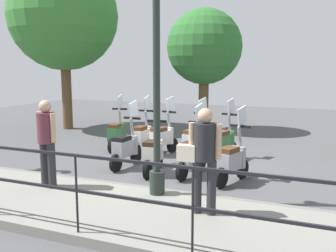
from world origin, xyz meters
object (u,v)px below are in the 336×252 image
object	(u,v)px
tree_large	(63,16)
scooter_far_0	(224,141)
tree_distant	(204,47)
scooter_far_2	(162,137)
scooter_near_0	(232,160)
pedestrian_distant	(47,137)
lamp_post_near	(157,78)
scooter_near_1	(192,154)
scooter_far_3	(142,136)
scooter_near_3	(126,147)
scooter_far_1	(195,140)
scooter_far_4	(117,133)
pedestrian_with_bag	(203,153)
scooter_near_2	(153,152)

from	to	relation	value
tree_large	scooter_far_0	bearing A→B (deg)	-110.53
tree_distant	scooter_far_2	size ratio (longest dim) A/B	2.83
tree_large	scooter_near_0	size ratio (longest dim) A/B	3.96
pedestrian_distant	scooter_far_0	size ratio (longest dim) A/B	1.03
lamp_post_near	tree_large	xyz separation A→B (m)	(5.80, 6.24, 1.97)
pedestrian_distant	scooter_near_1	size ratio (longest dim) A/B	1.03
scooter_near_0	scooter_far_3	world-z (taller)	same
scooter_near_3	scooter_far_0	size ratio (longest dim) A/B	1.00
tree_distant	tree_large	bearing A→B (deg)	106.92
pedestrian_distant	scooter_near_3	xyz separation A→B (m)	(2.17, -0.42, -0.60)
tree_distant	scooter_far_1	size ratio (longest dim) A/B	2.83
scooter_far_3	scooter_far_4	distance (m)	0.85
scooter_near_3	scooter_far_4	world-z (taller)	same
tree_large	scooter_far_1	world-z (taller)	tree_large
pedestrian_distant	scooter_far_3	distance (m)	3.68
scooter_far_3	scooter_far_4	bearing A→B (deg)	82.29
scooter_far_4	pedestrian_with_bag	bearing A→B (deg)	-145.40
pedestrian_distant	scooter_near_2	bearing A→B (deg)	161.74
pedestrian_with_bag	pedestrian_distant	xyz separation A→B (m)	(0.14, 2.98, 0.00)
tree_distant	scooter_far_2	xyz separation A→B (m)	(-4.05, -0.11, -2.51)
scooter_far_2	scooter_far_3	size ratio (longest dim) A/B	1.00
tree_distant	scooter_far_4	world-z (taller)	tree_distant
pedestrian_distant	scooter_far_2	world-z (taller)	pedestrian_distant
scooter_near_0	scooter_near_2	world-z (taller)	same
scooter_near_3	scooter_far_1	world-z (taller)	same
scooter_far_3	scooter_far_2	bearing A→B (deg)	-90.55
scooter_near_0	scooter_near_1	xyz separation A→B (m)	(0.14, 0.91, 0.00)
tree_distant	scooter_near_0	bearing A→B (deg)	-157.75
tree_distant	scooter_near_3	bearing A→B (deg)	178.01
pedestrian_distant	scooter_far_1	distance (m)	4.01
scooter_near_0	lamp_post_near	bearing A→B (deg)	165.63
scooter_near_3	scooter_far_0	xyz separation A→B (m)	(1.56, -1.93, 0.00)
scooter_far_2	scooter_far_4	distance (m)	1.44
scooter_near_1	scooter_near_2	world-z (taller)	same
scooter_far_2	scooter_near_1	bearing A→B (deg)	-122.68
scooter_far_4	scooter_far_0	bearing A→B (deg)	-98.85
tree_large	scooter_near_3	size ratio (longest dim) A/B	3.96
lamp_post_near	scooter_near_1	bearing A→B (deg)	-2.04
pedestrian_with_bag	tree_distant	world-z (taller)	tree_distant
tree_distant	scooter_far_4	xyz separation A→B (m)	(-3.96, 1.33, -2.51)
scooter_near_1	scooter_near_3	distance (m)	1.63
scooter_near_3	lamp_post_near	bearing A→B (deg)	-132.60
pedestrian_distant	tree_large	world-z (taller)	tree_large
tree_distant	scooter_far_0	world-z (taller)	tree_distant
pedestrian_with_bag	scooter_far_1	distance (m)	4.04
scooter_far_2	scooter_far_4	xyz separation A→B (m)	(0.09, 1.43, 0.00)
scooter_far_3	tree_distant	bearing A→B (deg)	-7.87
scooter_near_2	scooter_far_3	size ratio (longest dim) A/B	1.00
tree_large	scooter_far_2	distance (m)	6.68
scooter_near_3	scooter_far_4	size ratio (longest dim) A/B	1.00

